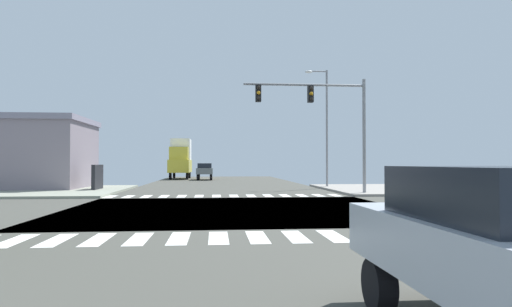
{
  "coord_description": "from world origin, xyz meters",
  "views": [
    {
      "loc": [
        -0.84,
        -18.87,
        1.92
      ],
      "look_at": [
        1.13,
        2.68,
        2.37
      ],
      "focal_mm": 31.55,
      "sensor_mm": 36.0,
      "label": 1
    }
  ],
  "objects_px": {
    "sedan_farside_1": "(503,244)",
    "sedan_trailing_4": "(205,170)",
    "street_lamp": "(324,118)",
    "box_truck_nearside_1": "(181,158)",
    "traffic_signal_mast": "(319,108)"
  },
  "relations": [
    {
      "from": "traffic_signal_mast",
      "to": "street_lamp",
      "type": "xyz_separation_m",
      "value": [
        2.13,
        7.33,
        0.14
      ]
    },
    {
      "from": "sedan_farside_1",
      "to": "street_lamp",
      "type": "bearing_deg",
      "value": 79.49
    },
    {
      "from": "street_lamp",
      "to": "sedan_farside_1",
      "type": "bearing_deg",
      "value": -100.51
    },
    {
      "from": "traffic_signal_mast",
      "to": "street_lamp",
      "type": "bearing_deg",
      "value": 73.78
    },
    {
      "from": "box_truck_nearside_1",
      "to": "sedan_farside_1",
      "type": "height_order",
      "value": "box_truck_nearside_1"
    },
    {
      "from": "street_lamp",
      "to": "sedan_trailing_4",
      "type": "bearing_deg",
      "value": 118.29
    },
    {
      "from": "sedan_farside_1",
      "to": "sedan_trailing_4",
      "type": "bearing_deg",
      "value": 94.86
    },
    {
      "from": "street_lamp",
      "to": "sedan_trailing_4",
      "type": "height_order",
      "value": "street_lamp"
    },
    {
      "from": "traffic_signal_mast",
      "to": "sedan_farside_1",
      "type": "relative_size",
      "value": 1.72
    },
    {
      "from": "street_lamp",
      "to": "sedan_trailing_4",
      "type": "xyz_separation_m",
      "value": [
        -9.46,
        17.58,
        -4.21
      ]
    },
    {
      "from": "traffic_signal_mast",
      "to": "sedan_trailing_4",
      "type": "distance_m",
      "value": 26.29
    },
    {
      "from": "traffic_signal_mast",
      "to": "sedan_farside_1",
      "type": "bearing_deg",
      "value": -98.56
    },
    {
      "from": "box_truck_nearside_1",
      "to": "sedan_trailing_4",
      "type": "xyz_separation_m",
      "value": [
        3.0,
        -3.78,
        -1.45
      ]
    },
    {
      "from": "sedan_farside_1",
      "to": "sedan_trailing_4",
      "type": "height_order",
      "value": "same"
    },
    {
      "from": "street_lamp",
      "to": "sedan_farside_1",
      "type": "xyz_separation_m",
      "value": [
        -5.46,
        -29.46,
        -4.21
      ]
    }
  ]
}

